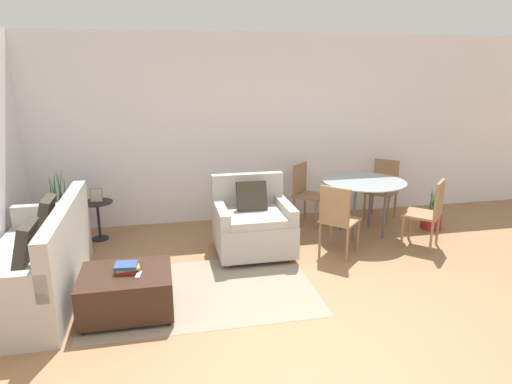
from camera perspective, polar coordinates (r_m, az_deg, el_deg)
name	(u,v)px	position (r m, az deg, el deg)	size (l,w,h in m)	color
ground_plane	(301,331)	(4.27, 5.64, -16.93)	(20.00, 20.00, 0.00)	#936B47
wall_back	(237,129)	(6.82, -2.34, 7.82)	(12.00, 0.06, 2.75)	white
area_rug	(202,291)	(4.93, -6.73, -12.18)	(2.35, 1.54, 0.01)	gray
couch	(37,267)	(5.19, -25.70, -8.41)	(0.89, 2.08, 0.95)	#B2ADA3
armchair	(253,224)	(5.73, -0.41, -4.07)	(0.93, 0.90, 0.94)	#B2ADA3
ottoman	(127,291)	(4.58, -15.85, -11.81)	(0.85, 0.70, 0.42)	#382319
book_stack	(127,267)	(4.50, -15.88, -9.04)	(0.24, 0.19, 0.08)	#B72D28
tv_remote_primary	(139,275)	(4.42, -14.47, -9.96)	(0.06, 0.14, 0.01)	#B7B7BC
potted_plant	(61,226)	(6.59, -23.19, -3.87)	(0.41, 0.41, 1.04)	maroon
side_table	(98,213)	(6.49, -19.14, -2.50)	(0.41, 0.41, 0.53)	black
picture_frame	(96,195)	(6.43, -19.33, -0.39)	(0.16, 0.07, 0.18)	#8C6647
dining_table	(364,187)	(6.40, 13.32, 0.63)	(1.13, 1.13, 0.77)	#99A8AD
dining_chair_near_left	(337,216)	(5.66, 10.14, -2.95)	(0.59, 0.59, 0.90)	#93704C
dining_chair_near_right	(430,209)	(6.23, 20.87, -2.04)	(0.59, 0.59, 0.90)	#93704C
dining_chair_far_left	(306,190)	(6.78, 6.21, 0.29)	(0.59, 0.59, 0.90)	#93704C
dining_chair_far_right	(383,185)	(7.26, 15.63, 0.83)	(0.59, 0.59, 0.90)	#93704C
potted_plant_small	(432,217)	(7.08, 21.09, -2.93)	(0.29, 0.29, 0.61)	maroon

